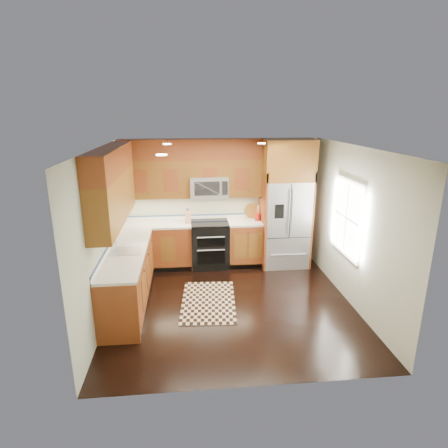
{
  "coord_description": "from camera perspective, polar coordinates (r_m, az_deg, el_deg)",
  "views": [
    {
      "loc": [
        -0.69,
        -5.61,
        3.12
      ],
      "look_at": [
        -0.07,
        0.6,
        1.23
      ],
      "focal_mm": 30.0,
      "sensor_mm": 36.0,
      "label": 1
    }
  ],
  "objects": [
    {
      "name": "range",
      "position": [
        7.76,
        -2.14,
        -3.13
      ],
      "size": [
        0.76,
        0.67,
        0.95
      ],
      "color": "black",
      "rests_on": "ground"
    },
    {
      "name": "refrigerator",
      "position": [
        7.73,
        9.36,
        3.04
      ],
      "size": [
        0.98,
        0.75,
        2.6
      ],
      "color": "#B2B2B7",
      "rests_on": "ground"
    },
    {
      "name": "upper_cabinets",
      "position": [
        6.81,
        -9.62,
        7.36
      ],
      "size": [
        2.85,
        3.0,
        1.15
      ],
      "color": "brown",
      "rests_on": "ground"
    },
    {
      "name": "utensil_crock",
      "position": [
        7.76,
        5.17,
        1.35
      ],
      "size": [
        0.15,
        0.15,
        0.33
      ],
      "color": "maroon",
      "rests_on": "countertop"
    },
    {
      "name": "wall_back",
      "position": [
        7.86,
        -0.55,
        3.46
      ],
      "size": [
        4.0,
        0.02,
        2.6
      ],
      "primitive_type": "cube",
      "color": "#AFB5A3",
      "rests_on": "ground"
    },
    {
      "name": "rug",
      "position": [
        6.52,
        -2.39,
        -11.7
      ],
      "size": [
        1.0,
        1.55,
        0.01
      ],
      "primitive_type": "cube",
      "rotation": [
        0.0,
        0.0,
        -0.07
      ],
      "color": "black",
      "rests_on": "ground"
    },
    {
      "name": "wall_left",
      "position": [
        6.05,
        -17.96,
        -1.53
      ],
      "size": [
        0.02,
        4.0,
        2.6
      ],
      "primitive_type": "cube",
      "color": "#AFB5A3",
      "rests_on": "ground"
    },
    {
      "name": "microwave",
      "position": [
        7.57,
        -2.31,
        5.72
      ],
      "size": [
        0.76,
        0.4,
        0.42
      ],
      "color": "#B2B2B7",
      "rests_on": "ground"
    },
    {
      "name": "base_cabinets",
      "position": [
        7.06,
        -9.75,
        -5.63
      ],
      "size": [
        2.85,
        3.0,
        0.9
      ],
      "color": "brown",
      "rests_on": "ground"
    },
    {
      "name": "sink_faucet",
      "position": [
        6.3,
        -14.95,
        -3.47
      ],
      "size": [
        0.54,
        0.44,
        0.37
      ],
      "color": "#B2B2B7",
      "rests_on": "countertop"
    },
    {
      "name": "cutting_board",
      "position": [
        7.98,
        4.28,
        1.02
      ],
      "size": [
        0.38,
        0.38,
        0.02
      ],
      "primitive_type": "cylinder",
      "rotation": [
        0.0,
        0.0,
        -0.22
      ],
      "color": "brown",
      "rests_on": "countertop"
    },
    {
      "name": "wall_right",
      "position": [
        6.49,
        19.04,
        -0.39
      ],
      "size": [
        0.02,
        4.0,
        2.6
      ],
      "primitive_type": "cube",
      "color": "#AFB5A3",
      "rests_on": "ground"
    },
    {
      "name": "window",
      "position": [
        6.63,
        18.24,
        0.94
      ],
      "size": [
        0.04,
        1.1,
        1.3
      ],
      "color": "white",
      "rests_on": "ground"
    },
    {
      "name": "ground",
      "position": [
        6.46,
        1.14,
        -12.03
      ],
      "size": [
        4.0,
        4.0,
        0.0
      ],
      "primitive_type": "plane",
      "color": "black",
      "rests_on": "ground"
    },
    {
      "name": "knife_block",
      "position": [
        7.63,
        -5.52,
        1.12
      ],
      "size": [
        0.11,
        0.15,
        0.3
      ],
      "color": "tan",
      "rests_on": "countertop"
    },
    {
      "name": "countertop",
      "position": [
        7.0,
        -8.72,
        -1.68
      ],
      "size": [
        2.86,
        3.01,
        0.04
      ],
      "color": "beige",
      "rests_on": "base_cabinets"
    }
  ]
}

